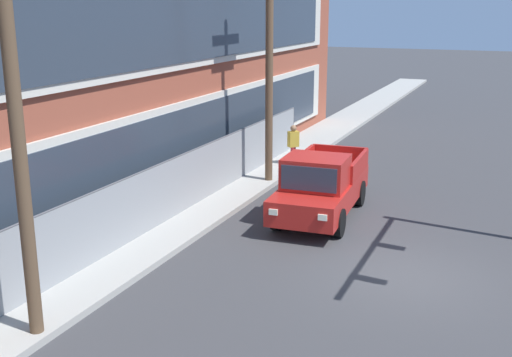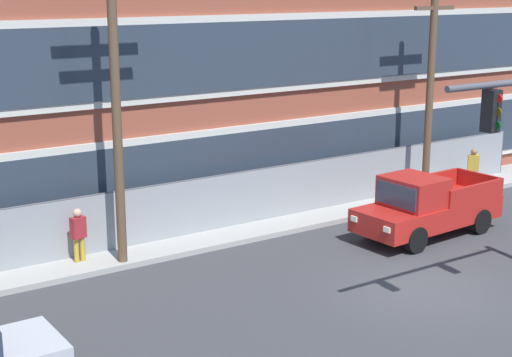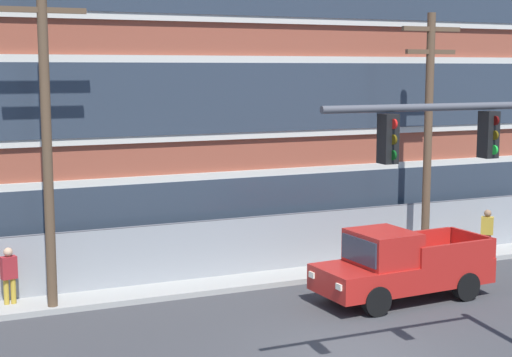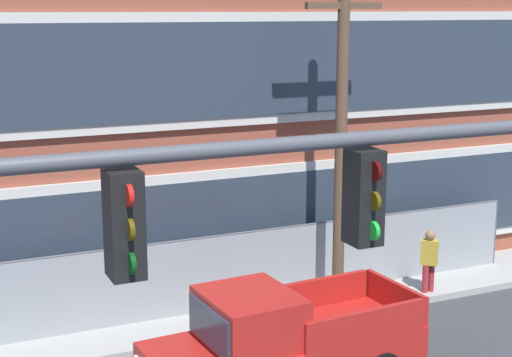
{
  "view_description": "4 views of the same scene",
  "coord_description": "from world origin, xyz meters",
  "px_view_note": "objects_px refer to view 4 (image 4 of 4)",
  "views": [
    {
      "loc": [
        -14.15,
        -2.23,
        6.16
      ],
      "look_at": [
        1.16,
        4.3,
        1.62
      ],
      "focal_mm": 45.0,
      "sensor_mm": 36.0,
      "label": 1
    },
    {
      "loc": [
        -14.09,
        -13.34,
        7.72
      ],
      "look_at": [
        -1.64,
        5.25,
        2.11
      ],
      "focal_mm": 55.0,
      "sensor_mm": 36.0,
      "label": 2
    },
    {
      "loc": [
        -8.79,
        -14.54,
        6.37
      ],
      "look_at": [
        -0.48,
        4.43,
        3.45
      ],
      "focal_mm": 55.0,
      "sensor_mm": 36.0,
      "label": 3
    },
    {
      "loc": [
        -2.5,
        -8.6,
        6.82
      ],
      "look_at": [
        3.61,
        4.85,
        3.61
      ],
      "focal_mm": 55.0,
      "sensor_mm": 36.0,
      "label": 4
    }
  ],
  "objects_px": {
    "traffic_signal_mast": "(406,276)",
    "pickup_truck_red": "(279,344)",
    "pedestrian_near_cabinet": "(429,259)",
    "utility_pole_midblock": "(341,121)"
  },
  "relations": [
    {
      "from": "pickup_truck_red",
      "to": "utility_pole_midblock",
      "type": "xyz_separation_m",
      "value": [
        2.84,
        2.79,
        3.49
      ]
    },
    {
      "from": "traffic_signal_mast",
      "to": "pickup_truck_red",
      "type": "xyz_separation_m",
      "value": [
        1.42,
        5.7,
        -3.31
      ]
    },
    {
      "from": "traffic_signal_mast",
      "to": "pickup_truck_red",
      "type": "bearing_deg",
      "value": 76.02
    },
    {
      "from": "traffic_signal_mast",
      "to": "utility_pole_midblock",
      "type": "bearing_deg",
      "value": 63.34
    },
    {
      "from": "utility_pole_midblock",
      "to": "pedestrian_near_cabinet",
      "type": "xyz_separation_m",
      "value": [
        2.5,
        -0.01,
        -3.46
      ]
    },
    {
      "from": "pedestrian_near_cabinet",
      "to": "utility_pole_midblock",
      "type": "bearing_deg",
      "value": 179.87
    },
    {
      "from": "pedestrian_near_cabinet",
      "to": "traffic_signal_mast",
      "type": "bearing_deg",
      "value": -128.57
    },
    {
      "from": "traffic_signal_mast",
      "to": "pickup_truck_red",
      "type": "height_order",
      "value": "traffic_signal_mast"
    },
    {
      "from": "pickup_truck_red",
      "to": "utility_pole_midblock",
      "type": "bearing_deg",
      "value": 44.45
    },
    {
      "from": "traffic_signal_mast",
      "to": "pedestrian_near_cabinet",
      "type": "bearing_deg",
      "value": 51.43
    }
  ]
}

